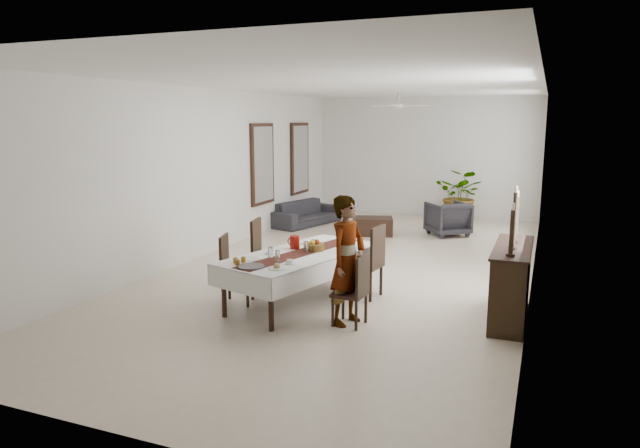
# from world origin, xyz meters

# --- Properties ---
(floor) EXTENTS (6.00, 12.00, 0.00)m
(floor) POSITION_xyz_m (0.00, 0.00, 0.00)
(floor) COLOR beige
(floor) RESTS_ON ground
(ceiling) EXTENTS (6.00, 12.00, 0.02)m
(ceiling) POSITION_xyz_m (0.00, 0.00, 3.20)
(ceiling) COLOR white
(ceiling) RESTS_ON wall_back
(wall_back) EXTENTS (6.00, 0.02, 3.20)m
(wall_back) POSITION_xyz_m (0.00, 6.00, 1.60)
(wall_back) COLOR silver
(wall_back) RESTS_ON floor
(wall_front) EXTENTS (6.00, 0.02, 3.20)m
(wall_front) POSITION_xyz_m (0.00, -6.00, 1.60)
(wall_front) COLOR silver
(wall_front) RESTS_ON floor
(wall_left) EXTENTS (0.02, 12.00, 3.20)m
(wall_left) POSITION_xyz_m (-3.00, 0.00, 1.60)
(wall_left) COLOR silver
(wall_left) RESTS_ON floor
(wall_right) EXTENTS (0.02, 12.00, 3.20)m
(wall_right) POSITION_xyz_m (3.00, 0.00, 1.60)
(wall_right) COLOR silver
(wall_right) RESTS_ON floor
(dining_table_top) EXTENTS (1.57, 2.50, 0.05)m
(dining_table_top) POSITION_xyz_m (-0.06, -2.21, 0.70)
(dining_table_top) COLOR black
(dining_table_top) RESTS_ON table_leg_fl
(table_leg_fl) EXTENTS (0.08, 0.08, 0.68)m
(table_leg_fl) POSITION_xyz_m (-0.77, -3.15, 0.34)
(table_leg_fl) COLOR black
(table_leg_fl) RESTS_ON floor
(table_leg_fr) EXTENTS (0.08, 0.08, 0.68)m
(table_leg_fr) POSITION_xyz_m (0.05, -3.38, 0.34)
(table_leg_fr) COLOR black
(table_leg_fr) RESTS_ON floor
(table_leg_bl) EXTENTS (0.08, 0.08, 0.68)m
(table_leg_bl) POSITION_xyz_m (-0.16, -1.03, 0.34)
(table_leg_bl) COLOR black
(table_leg_bl) RESTS_ON floor
(table_leg_br) EXTENTS (0.08, 0.08, 0.68)m
(table_leg_br) POSITION_xyz_m (0.66, -1.26, 0.34)
(table_leg_br) COLOR black
(table_leg_br) RESTS_ON floor
(tablecloth_top) EXTENTS (1.78, 2.71, 0.01)m
(tablecloth_top) POSITION_xyz_m (-0.06, -2.21, 0.73)
(tablecloth_top) COLOR white
(tablecloth_top) RESTS_ON dining_table_top
(tablecloth_drape_left) EXTENTS (0.69, 2.40, 0.29)m
(tablecloth_drape_left) POSITION_xyz_m (-0.60, -2.05, 0.59)
(tablecloth_drape_left) COLOR white
(tablecloth_drape_left) RESTS_ON dining_table_top
(tablecloth_drape_right) EXTENTS (0.69, 2.40, 0.29)m
(tablecloth_drape_right) POSITION_xyz_m (0.49, -2.36, 0.59)
(tablecloth_drape_right) COLOR white
(tablecloth_drape_right) RESTS_ON dining_table_top
(tablecloth_drape_near) EXTENTS (1.10, 0.32, 0.29)m
(tablecloth_drape_near) POSITION_xyz_m (-0.40, -3.40, 0.59)
(tablecloth_drape_near) COLOR white
(tablecloth_drape_near) RESTS_ON dining_table_top
(tablecloth_drape_far) EXTENTS (1.10, 0.32, 0.29)m
(tablecloth_drape_far) POSITION_xyz_m (0.28, -1.01, 0.59)
(tablecloth_drape_far) COLOR silver
(tablecloth_drape_far) RESTS_ON dining_table_top
(table_runner) EXTENTS (0.99, 2.42, 0.00)m
(table_runner) POSITION_xyz_m (-0.06, -2.21, 0.74)
(table_runner) COLOR #562218
(table_runner) RESTS_ON tablecloth_top
(red_pitcher) EXTENTS (0.18, 0.18, 0.19)m
(red_pitcher) POSITION_xyz_m (-0.25, -2.00, 0.83)
(red_pitcher) COLOR maroon
(red_pitcher) RESTS_ON tablecloth_top
(pitcher_handle) EXTENTS (0.12, 0.05, 0.12)m
(pitcher_handle) POSITION_xyz_m (-0.33, -1.98, 0.83)
(pitcher_handle) COLOR maroon
(pitcher_handle) RESTS_ON red_pitcher
(wine_glass_near) EXTENTS (0.07, 0.07, 0.16)m
(wine_glass_near) POSITION_xyz_m (-0.12, -2.84, 0.82)
(wine_glass_near) COLOR silver
(wine_glass_near) RESTS_ON tablecloth_top
(wine_glass_mid) EXTENTS (0.07, 0.07, 0.16)m
(wine_glass_mid) POSITION_xyz_m (-0.29, -2.69, 0.82)
(wine_glass_mid) COLOR white
(wine_glass_mid) RESTS_ON tablecloth_top
(wine_glass_far) EXTENTS (0.07, 0.07, 0.16)m
(wine_glass_far) POSITION_xyz_m (0.00, -2.17, 0.82)
(wine_glass_far) COLOR white
(wine_glass_far) RESTS_ON tablecloth_top
(teacup_right) EXTENTS (0.09, 0.09, 0.06)m
(teacup_right) POSITION_xyz_m (0.06, -2.84, 0.77)
(teacup_right) COLOR white
(teacup_right) RESTS_ON saucer_right
(saucer_right) EXTENTS (0.15, 0.15, 0.01)m
(saucer_right) POSITION_xyz_m (0.06, -2.84, 0.74)
(saucer_right) COLOR silver
(saucer_right) RESTS_ON tablecloth_top
(teacup_left) EXTENTS (0.09, 0.09, 0.06)m
(teacup_left) POSITION_xyz_m (-0.43, -2.45, 0.77)
(teacup_left) COLOR white
(teacup_left) RESTS_ON saucer_left
(saucer_left) EXTENTS (0.15, 0.15, 0.01)m
(saucer_left) POSITION_xyz_m (-0.43, -2.45, 0.74)
(saucer_left) COLOR silver
(saucer_left) RESTS_ON tablecloth_top
(plate_near_right) EXTENTS (0.23, 0.23, 0.01)m
(plate_near_right) POSITION_xyz_m (0.01, -3.13, 0.74)
(plate_near_right) COLOR silver
(plate_near_right) RESTS_ON tablecloth_top
(bread_near_right) EXTENTS (0.09, 0.09, 0.09)m
(bread_near_right) POSITION_xyz_m (0.01, -3.13, 0.77)
(bread_near_right) COLOR tan
(bread_near_right) RESTS_ON plate_near_right
(plate_near_left) EXTENTS (0.23, 0.23, 0.01)m
(plate_near_left) POSITION_xyz_m (-0.53, -2.82, 0.74)
(plate_near_left) COLOR white
(plate_near_left) RESTS_ON tablecloth_top
(plate_far_left) EXTENTS (0.23, 0.23, 0.01)m
(plate_far_left) POSITION_xyz_m (-0.21, -1.61, 0.74)
(plate_far_left) COLOR white
(plate_far_left) RESTS_ON tablecloth_top
(serving_tray) EXTENTS (0.35, 0.35, 0.02)m
(serving_tray) POSITION_xyz_m (-0.33, -3.18, 0.75)
(serving_tray) COLOR #434349
(serving_tray) RESTS_ON tablecloth_top
(jam_jar_a) EXTENTS (0.06, 0.06, 0.07)m
(jam_jar_a) POSITION_xyz_m (-0.55, -3.15, 0.77)
(jam_jar_a) COLOR #8C4D14
(jam_jar_a) RESTS_ON tablecloth_top
(jam_jar_b) EXTENTS (0.06, 0.06, 0.07)m
(jam_jar_b) POSITION_xyz_m (-0.62, -3.07, 0.77)
(jam_jar_b) COLOR brown
(jam_jar_b) RESTS_ON tablecloth_top
(jam_jar_c) EXTENTS (0.06, 0.06, 0.07)m
(jam_jar_c) POSITION_xyz_m (-0.55, -2.99, 0.77)
(jam_jar_c) COLOR #845713
(jam_jar_c) RESTS_ON tablecloth_top
(fruit_basket) EXTENTS (0.29, 0.29, 0.10)m
(fruit_basket) POSITION_xyz_m (0.06, -1.99, 0.78)
(fruit_basket) COLOR brown
(fruit_basket) RESTS_ON tablecloth_top
(fruit_red) EXTENTS (0.09, 0.09, 0.09)m
(fruit_red) POSITION_xyz_m (0.09, -1.98, 0.86)
(fruit_red) COLOR #A72E10
(fruit_red) RESTS_ON fruit_basket
(fruit_green) EXTENTS (0.08, 0.08, 0.08)m
(fruit_green) POSITION_xyz_m (0.03, -1.95, 0.86)
(fruit_green) COLOR olive
(fruit_green) RESTS_ON fruit_basket
(fruit_yellow) EXTENTS (0.08, 0.08, 0.08)m
(fruit_yellow) POSITION_xyz_m (0.04, -2.03, 0.86)
(fruit_yellow) COLOR gold
(fruit_yellow) RESTS_ON fruit_basket
(chair_right_near_seat) EXTENTS (0.42, 0.42, 0.04)m
(chair_right_near_seat) POSITION_xyz_m (0.88, -2.81, 0.41)
(chair_right_near_seat) COLOR black
(chair_right_near_seat) RESTS_ON chair_right_near_leg_fl
(chair_right_near_leg_fl) EXTENTS (0.04, 0.04, 0.39)m
(chair_right_near_leg_fl) POSITION_xyz_m (1.03, -2.98, 0.19)
(chair_right_near_leg_fl) COLOR black
(chair_right_near_leg_fl) RESTS_ON floor
(chair_right_near_leg_fr) EXTENTS (0.04, 0.04, 0.39)m
(chair_right_near_leg_fr) POSITION_xyz_m (1.06, -2.66, 0.19)
(chair_right_near_leg_fr) COLOR black
(chair_right_near_leg_fr) RESTS_ON floor
(chair_right_near_leg_bl) EXTENTS (0.04, 0.04, 0.39)m
(chair_right_near_leg_bl) POSITION_xyz_m (0.71, -2.95, 0.19)
(chair_right_near_leg_bl) COLOR black
(chair_right_near_leg_bl) RESTS_ON floor
(chair_right_near_leg_br) EXTENTS (0.04, 0.04, 0.39)m
(chair_right_near_leg_br) POSITION_xyz_m (0.73, -2.63, 0.19)
(chair_right_near_leg_br) COLOR black
(chair_right_near_leg_br) RESTS_ON floor
(chair_right_near_back) EXTENTS (0.07, 0.40, 0.50)m
(chair_right_near_back) POSITION_xyz_m (1.06, -2.82, 0.68)
(chair_right_near_back) COLOR black
(chair_right_near_back) RESTS_ON chair_right_near_seat
(chair_right_far_seat) EXTENTS (0.52, 0.52, 0.05)m
(chair_right_far_seat) POSITION_xyz_m (0.70, -1.59, 0.48)
(chair_right_far_seat) COLOR black
(chair_right_far_seat) RESTS_ON chair_right_far_leg_fl
(chair_right_far_leg_fl) EXTENTS (0.05, 0.05, 0.45)m
(chair_right_far_leg_fl) POSITION_xyz_m (0.86, -1.81, 0.23)
(chair_right_far_leg_fl) COLOR black
(chair_right_far_leg_fl) RESTS_ON floor
(chair_right_far_leg_fr) EXTENTS (0.05, 0.05, 0.45)m
(chair_right_far_leg_fr) POSITION_xyz_m (0.91, -1.43, 0.23)
(chair_right_far_leg_fr) COLOR black
(chair_right_far_leg_fr) RESTS_ON floor
(chair_right_far_leg_bl) EXTENTS (0.05, 0.05, 0.45)m
(chair_right_far_leg_bl) POSITION_xyz_m (0.49, -1.75, 0.23)
(chair_right_far_leg_bl) COLOR black
(chair_right_far_leg_bl) RESTS_ON floor
(chair_right_far_leg_br) EXTENTS (0.05, 0.05, 0.45)m
(chair_right_far_leg_br) POSITION_xyz_m (0.54, -1.38, 0.23)
(chair_right_far_leg_br) COLOR black
(chair_right_far_leg_br) RESTS_ON floor
(chair_right_far_back) EXTENTS (0.10, 0.46, 0.58)m
(chair_right_far_back) POSITION_xyz_m (0.91, -1.62, 0.79)
(chair_right_far_back) COLOR black
(chair_right_far_back) RESTS_ON chair_right_far_seat
(chair_left_near_seat) EXTENTS (0.53, 0.53, 0.05)m
(chair_left_near_seat) POSITION_xyz_m (-0.89, -2.57, 0.44)
(chair_left_near_seat) COLOR black
(chair_left_near_seat) RESTS_ON chair_left_near_leg_fl
(chair_left_near_leg_fl) EXTENTS (0.05, 0.05, 0.42)m
(chair_left_near_leg_fl) POSITION_xyz_m (-1.10, -2.45, 0.21)
(chair_left_near_leg_fl) COLOR black
(chair_left_near_leg_fl) RESTS_ON floor
(chair_left_near_leg_fr) EXTENTS (0.05, 0.05, 0.42)m
(chair_left_near_leg_fr) POSITION_xyz_m (-1.00, -2.78, 0.21)
(chair_left_near_leg_fr) COLOR black
(chair_left_near_leg_fr) RESTS_ON floor
(chair_left_near_leg_bl) EXTENTS (0.05, 0.05, 0.42)m
(chair_left_near_leg_bl) POSITION_xyz_m (-0.78, -2.35, 0.21)
(chair_left_near_leg_bl) COLOR black
(chair_left_near_leg_bl) RESTS_ON floor
(chair_left_near_leg_br) EXTENTS (0.05, 0.05, 0.42)m
(chair_left_near_leg_br) POSITION_xyz_m (-0.68, -2.68, 0.21)
(chair_left_near_leg_br) COLOR black
(chair_left_near_leg_br) RESTS_ON floor
(chair_left_near_back) EXTENTS (0.16, 0.41, 0.54)m
(chair_left_near_back) POSITION_xyz_m (-1.07, -2.62, 0.73)
(chair_left_near_back) COLOR black
(chair_left_near_back) RESTS_ON chair_left_near_seat
(chair_left_far_seat) EXTENTS (0.54, 0.54, 0.05)m
(chair_left_far_seat) POSITION_xyz_m (-0.82, -1.71, 0.48)
(chair_left_far_seat) COLOR black
(chair_left_far_seat) RESTS_ON chair_left_far_leg_fl
(chair_left_far_leg_fl) EXTENTS (0.05, 0.05, 0.45)m
(chair_left_far_leg_fl) POSITION_xyz_m (-1.04, -1.56, 0.23)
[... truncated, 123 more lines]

